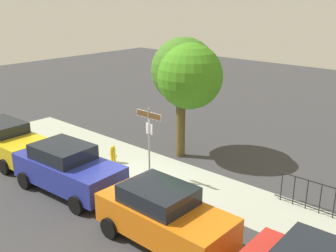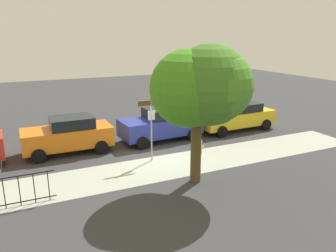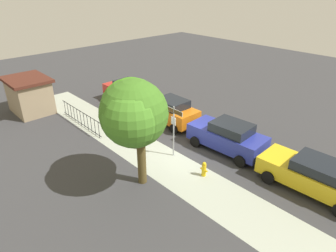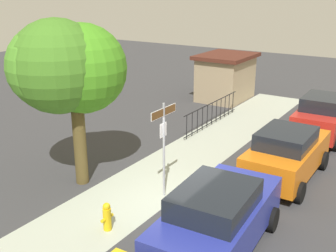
# 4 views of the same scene
# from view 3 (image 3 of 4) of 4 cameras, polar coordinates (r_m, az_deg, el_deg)

# --- Properties ---
(ground_plane) EXTENTS (60.00, 60.00, 0.00)m
(ground_plane) POSITION_cam_3_polar(r_m,az_deg,el_deg) (16.38, 2.98, -5.67)
(ground_plane) COLOR #38383A
(sidewalk_strip) EXTENTS (24.00, 2.60, 0.00)m
(sidewalk_strip) POSITION_cam_3_polar(r_m,az_deg,el_deg) (16.92, -4.98, -4.59)
(sidewalk_strip) COLOR #A6AE9E
(sidewalk_strip) RESTS_ON ground_plane
(street_sign) EXTENTS (1.25, 0.07, 2.92)m
(street_sign) POSITION_cam_3_polar(r_m,az_deg,el_deg) (15.39, 1.11, 0.74)
(street_sign) COLOR #9EA0A5
(street_sign) RESTS_ON ground_plane
(shade_tree) EXTENTS (3.46, 3.21, 5.21)m
(shade_tree) POSITION_cam_3_polar(r_m,az_deg,el_deg) (12.35, -6.76, 2.50)
(shade_tree) COLOR brown
(shade_tree) RESTS_ON ground_plane
(car_yellow) EXTENTS (4.75, 2.22, 1.60)m
(car_yellow) POSITION_cam_3_polar(r_m,az_deg,el_deg) (14.95, 26.31, -8.46)
(car_yellow) COLOR gold
(car_yellow) RESTS_ON ground_plane
(car_blue) EXTENTS (4.44, 2.24, 1.75)m
(car_blue) POSITION_cam_3_polar(r_m,az_deg,el_deg) (16.73, 11.39, -1.94)
(car_blue) COLOR #273198
(car_blue) RESTS_ON ground_plane
(car_orange) EXTENTS (4.12, 1.99, 1.73)m
(car_orange) POSITION_cam_3_polar(r_m,az_deg,el_deg) (19.65, 0.36, 3.01)
(car_orange) COLOR orange
(car_orange) RESTS_ON ground_plane
(car_red) EXTENTS (4.17, 2.01, 1.81)m
(car_red) POSITION_cam_3_polar(r_m,az_deg,el_deg) (23.12, -7.88, 6.53)
(car_red) COLOR red
(car_red) RESTS_ON ground_plane
(iron_fence) EXTENTS (5.01, 0.04, 1.07)m
(iron_fence) POSITION_cam_3_polar(r_m,az_deg,el_deg) (20.22, -16.50, 1.56)
(iron_fence) COLOR black
(iron_fence) RESTS_ON ground_plane
(utility_shed) EXTENTS (3.44, 2.67, 2.53)m
(utility_shed) POSITION_cam_3_polar(r_m,az_deg,el_deg) (23.41, -25.14, 5.46)
(utility_shed) COLOR #998466
(utility_shed) RESTS_ON ground_plane
(fire_hydrant) EXTENTS (0.42, 0.22, 0.78)m
(fire_hydrant) POSITION_cam_3_polar(r_m,az_deg,el_deg) (14.70, 6.95, -8.24)
(fire_hydrant) COLOR yellow
(fire_hydrant) RESTS_ON ground_plane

